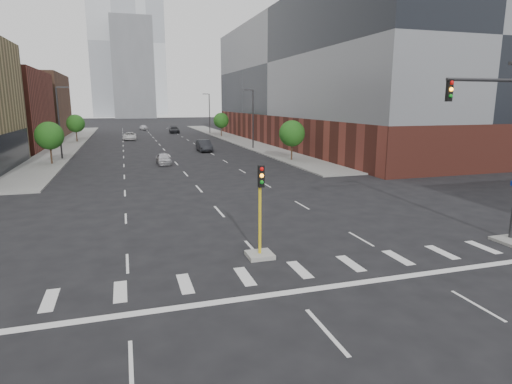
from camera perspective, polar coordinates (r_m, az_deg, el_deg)
name	(u,v)px	position (r m, az deg, el deg)	size (l,w,h in m)	color
ground	(358,368)	(13.05, 13.50, -21.81)	(400.00, 400.00, 0.00)	black
sidewalk_left_far	(71,143)	(84.04, -23.48, 6.07)	(5.00, 92.00, 0.15)	gray
sidewalk_right_far	(233,138)	(86.09, -3.11, 7.15)	(5.00, 92.00, 0.15)	gray
building_left_far_b	(12,105)	(103.53, -29.72, 9.99)	(20.00, 24.00, 13.00)	brown
building_right_main	(333,80)	(77.81, 10.21, 14.53)	(24.00, 70.00, 22.00)	brown
tower_left	(113,44)	(230.93, -18.50, 18.23)	(22.00, 22.00, 70.00)	#B2B7BC
tower_right	(146,45)	(271.69, -14.42, 18.48)	(20.00, 20.00, 80.00)	#B2B7BC
tower_mid	(133,69)	(209.84, -16.10, 15.50)	(18.00, 18.00, 44.00)	slate
median_traffic_signal	(260,238)	(20.08, 0.54, -6.09)	(1.20, 1.20, 4.40)	#999993
mast_arm_signal	(510,133)	(24.93, 30.79, 6.72)	(5.12, 0.90, 9.07)	#2D2D30
streetlight_right_a	(252,116)	(67.08, -0.48, 10.05)	(1.60, 0.22, 9.07)	#2D2D30
streetlight_right_b	(209,112)	(101.10, -6.28, 10.60)	(1.60, 0.22, 9.07)	#2D2D30
streetlight_left	(59,120)	(59.76, -24.73, 8.75)	(1.60, 0.22, 9.07)	#2D2D30
tree_left_near	(49,136)	(54.98, -25.85, 6.78)	(3.20, 3.20, 4.85)	#382619
tree_left_far	(76,123)	(84.71, -22.92, 8.42)	(3.20, 3.20, 4.85)	#382619
tree_right_near	(292,133)	(53.20, 4.82, 7.78)	(3.20, 3.20, 4.85)	#382619
tree_right_far	(221,120)	(91.48, -4.67, 9.49)	(3.20, 3.20, 4.85)	#382619
car_near_left	(164,159)	(51.47, -12.23, 4.37)	(1.59, 3.94, 1.34)	silver
car_mid_right	(204,146)	(64.27, -6.93, 6.16)	(1.79, 5.13, 1.69)	#222428
car_far_left	(130,136)	(86.86, -16.46, 7.15)	(2.37, 5.15, 1.43)	white
car_deep_right	(174,130)	(103.19, -10.84, 8.13)	(2.18, 5.36, 1.56)	black
car_distant	(144,127)	(116.78, -14.75, 8.32)	(1.61, 4.00, 1.36)	silver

